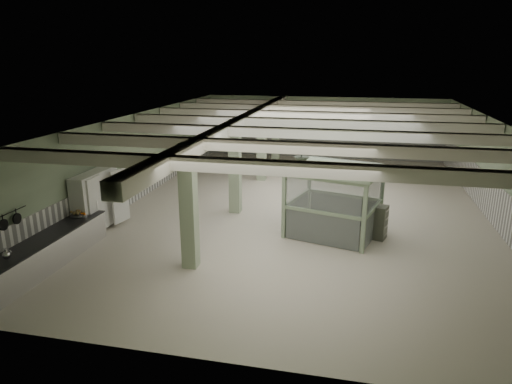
% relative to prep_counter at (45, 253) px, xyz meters
% --- Properties ---
extents(floor, '(20.00, 20.00, 0.00)m').
position_rel_prep_counter_xyz_m(floor, '(6.54, 7.00, -0.46)').
color(floor, beige).
rests_on(floor, ground).
extents(ceiling, '(14.00, 20.00, 0.02)m').
position_rel_prep_counter_xyz_m(ceiling, '(6.54, 7.00, 3.14)').
color(ceiling, silver).
rests_on(ceiling, wall_back).
extents(wall_back, '(14.00, 0.02, 3.60)m').
position_rel_prep_counter_xyz_m(wall_back, '(6.54, 17.00, 1.34)').
color(wall_back, '#A4BC96').
rests_on(wall_back, floor).
extents(wall_front, '(14.00, 0.02, 3.60)m').
position_rel_prep_counter_xyz_m(wall_front, '(6.54, -3.00, 1.34)').
color(wall_front, '#A4BC96').
rests_on(wall_front, floor).
extents(wall_left, '(0.02, 20.00, 3.60)m').
position_rel_prep_counter_xyz_m(wall_left, '(-0.46, 7.00, 1.34)').
color(wall_left, '#A4BC96').
rests_on(wall_left, floor).
extents(wall_right, '(0.02, 20.00, 3.60)m').
position_rel_prep_counter_xyz_m(wall_right, '(13.54, 7.00, 1.34)').
color(wall_right, '#A4BC96').
rests_on(wall_right, floor).
extents(wainscot_left, '(0.05, 19.90, 1.50)m').
position_rel_prep_counter_xyz_m(wainscot_left, '(-0.43, 7.00, 0.29)').
color(wainscot_left, white).
rests_on(wainscot_left, floor).
extents(wainscot_right, '(0.05, 19.90, 1.50)m').
position_rel_prep_counter_xyz_m(wainscot_right, '(13.52, 7.00, 0.29)').
color(wainscot_right, white).
rests_on(wainscot_right, floor).
extents(wainscot_back, '(13.90, 0.05, 1.50)m').
position_rel_prep_counter_xyz_m(wainscot_back, '(6.54, 16.98, 0.29)').
color(wainscot_back, white).
rests_on(wainscot_back, floor).
extents(girder, '(0.45, 19.90, 0.40)m').
position_rel_prep_counter_xyz_m(girder, '(4.04, 7.00, 2.92)').
color(girder, silver).
rests_on(girder, ceiling).
extents(beam_a, '(13.90, 0.35, 0.32)m').
position_rel_prep_counter_xyz_m(beam_a, '(6.54, -0.50, 2.96)').
color(beam_a, silver).
rests_on(beam_a, ceiling).
extents(beam_b, '(13.90, 0.35, 0.32)m').
position_rel_prep_counter_xyz_m(beam_b, '(6.54, 2.00, 2.96)').
color(beam_b, silver).
rests_on(beam_b, ceiling).
extents(beam_c, '(13.90, 0.35, 0.32)m').
position_rel_prep_counter_xyz_m(beam_c, '(6.54, 4.50, 2.96)').
color(beam_c, silver).
rests_on(beam_c, ceiling).
extents(beam_d, '(13.90, 0.35, 0.32)m').
position_rel_prep_counter_xyz_m(beam_d, '(6.54, 7.00, 2.96)').
color(beam_d, silver).
rests_on(beam_d, ceiling).
extents(beam_e, '(13.90, 0.35, 0.32)m').
position_rel_prep_counter_xyz_m(beam_e, '(6.54, 9.50, 2.96)').
color(beam_e, silver).
rests_on(beam_e, ceiling).
extents(beam_f, '(13.90, 0.35, 0.32)m').
position_rel_prep_counter_xyz_m(beam_f, '(6.54, 12.00, 2.96)').
color(beam_f, silver).
rests_on(beam_f, ceiling).
extents(beam_g, '(13.90, 0.35, 0.32)m').
position_rel_prep_counter_xyz_m(beam_g, '(6.54, 14.50, 2.96)').
color(beam_g, silver).
rests_on(beam_g, ceiling).
extents(column_a, '(0.42, 0.42, 3.60)m').
position_rel_prep_counter_xyz_m(column_a, '(4.04, 1.00, 1.34)').
color(column_a, '#A0B290').
rests_on(column_a, floor).
extents(column_b, '(0.42, 0.42, 3.60)m').
position_rel_prep_counter_xyz_m(column_b, '(4.04, 6.00, 1.34)').
color(column_b, '#A0B290').
rests_on(column_b, floor).
extents(column_c, '(0.42, 0.42, 3.60)m').
position_rel_prep_counter_xyz_m(column_c, '(4.04, 11.00, 1.34)').
color(column_c, '#A0B290').
rests_on(column_c, floor).
extents(column_d, '(0.42, 0.42, 3.60)m').
position_rel_prep_counter_xyz_m(column_d, '(4.04, 15.00, 1.34)').
color(column_d, '#A0B290').
rests_on(column_d, floor).
extents(hook_rail, '(0.02, 1.20, 0.02)m').
position_rel_prep_counter_xyz_m(hook_rail, '(-0.39, -0.60, 1.39)').
color(hook_rail, black).
rests_on(hook_rail, wall_left).
extents(pendant_front, '(0.44, 0.44, 0.22)m').
position_rel_prep_counter_xyz_m(pendant_front, '(7.04, 2.00, 2.59)').
color(pendant_front, '#324030').
rests_on(pendant_front, ceiling).
extents(pendant_mid, '(0.44, 0.44, 0.22)m').
position_rel_prep_counter_xyz_m(pendant_mid, '(7.04, 7.50, 2.59)').
color(pendant_mid, '#324030').
rests_on(pendant_mid, ceiling).
extents(pendant_back, '(0.44, 0.44, 0.22)m').
position_rel_prep_counter_xyz_m(pendant_back, '(7.04, 12.50, 2.59)').
color(pendant_back, '#324030').
rests_on(pendant_back, ceiling).
extents(prep_counter, '(0.90, 5.16, 0.91)m').
position_rel_prep_counter_xyz_m(prep_counter, '(0.00, 0.00, 0.00)').
color(prep_counter, silver).
rests_on(prep_counter, floor).
extents(pitcher_near, '(0.22, 0.25, 0.29)m').
position_rel_prep_counter_xyz_m(pitcher_near, '(0.03, -1.41, 0.58)').
color(pitcher_near, silver).
rests_on(pitcher_near, prep_counter).
extents(veg_colander, '(0.63, 0.63, 0.23)m').
position_rel_prep_counter_xyz_m(veg_colander, '(-0.07, 1.87, 0.55)').
color(veg_colander, '#39393D').
rests_on(veg_colander, prep_counter).
extents(orange_bowl, '(0.31, 0.31, 0.08)m').
position_rel_prep_counter_xyz_m(orange_bowl, '(0.12, 1.87, 0.48)').
color(orange_bowl, '#B2B2B7').
rests_on(orange_bowl, prep_counter).
extents(skillet_near, '(0.04, 0.30, 0.30)m').
position_rel_prep_counter_xyz_m(skillet_near, '(-0.34, -0.94, 1.17)').
color(skillet_near, black).
rests_on(skillet_near, hook_rail).
extents(skillet_far, '(0.04, 0.31, 0.31)m').
position_rel_prep_counter_xyz_m(skillet_far, '(-0.34, -0.45, 1.17)').
color(skillet_far, black).
rests_on(skillet_far, hook_rail).
extents(walkin_cooler, '(0.80, 2.20, 2.02)m').
position_rel_prep_counter_xyz_m(walkin_cooler, '(-0.08, 3.00, 0.55)').
color(walkin_cooler, white).
rests_on(walkin_cooler, floor).
extents(guard_booth, '(3.48, 3.17, 2.39)m').
position_rel_prep_counter_xyz_m(guard_booth, '(7.89, 4.43, 1.16)').
color(guard_booth, '#8FA785').
rests_on(guard_booth, floor).
extents(filing_cabinet, '(0.51, 0.61, 1.14)m').
position_rel_prep_counter_xyz_m(filing_cabinet, '(9.45, 4.33, 0.11)').
color(filing_cabinet, '#535647').
rests_on(filing_cabinet, floor).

